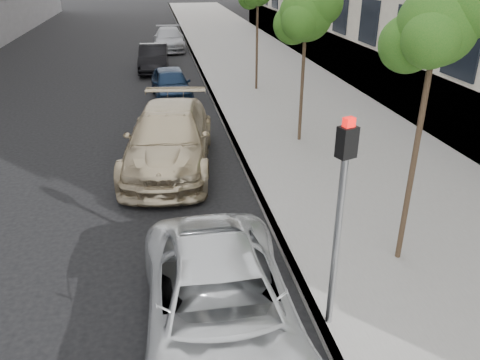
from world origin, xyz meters
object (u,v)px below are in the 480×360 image
object	(u,v)px
signal_pole	(340,205)
suv	(169,138)
sedan_rear	(169,39)
tree_near	(439,27)
sedan_blue	(171,84)
tree_mid	(307,14)
minivan	(221,307)
sedan_black	(154,58)

from	to	relation	value
signal_pole	suv	xyz separation A→B (m)	(-2.14, 6.93, -1.39)
suv	sedan_rear	bearing A→B (deg)	95.44
tree_near	suv	world-z (taller)	tree_near
sedan_blue	suv	bearing A→B (deg)	-96.28
tree_near	sedan_rear	bearing A→B (deg)	97.82
signal_pole	sedan_rear	world-z (taller)	signal_pole
tree_mid	sedan_rear	bearing A→B (deg)	100.63
signal_pole	minivan	bearing A→B (deg)	160.14
signal_pole	suv	world-z (taller)	signal_pole
sedan_black	sedan_blue	bearing A→B (deg)	-80.53
minivan	sedan_black	distance (m)	19.48
signal_pole	sedan_blue	bearing A→B (deg)	77.65
minivan	sedan_rear	world-z (taller)	sedan_rear
sedan_blue	sedan_rear	xyz separation A→B (m)	(0.40, 11.77, 0.03)
sedan_black	tree_mid	bearing A→B (deg)	-66.32
minivan	suv	xyz separation A→B (m)	(-0.45, 6.93, 0.14)
signal_pole	sedan_rear	distance (m)	25.76
minivan	sedan_black	world-z (taller)	minivan
sedan_rear	tree_near	bearing A→B (deg)	-81.35
tree_near	sedan_rear	distance (m)	24.73
signal_pole	sedan_black	distance (m)	19.68
tree_mid	sedan_blue	size ratio (longest dim) A/B	1.24
tree_mid	signal_pole	size ratio (longest dim) A/B	1.40
tree_near	sedan_blue	size ratio (longest dim) A/B	1.34
signal_pole	sedan_rear	xyz separation A→B (m)	(-1.40, 25.67, -1.53)
tree_mid	tree_near	bearing A→B (deg)	-90.00
sedan_blue	tree_near	bearing A→B (deg)	-76.80
suv	tree_near	bearing A→B (deg)	-45.70
tree_near	sedan_blue	world-z (taller)	tree_near
suv	sedan_blue	size ratio (longest dim) A/B	1.49
minivan	suv	size ratio (longest dim) A/B	0.86
tree_near	minivan	world-z (taller)	tree_near
tree_near	suv	xyz separation A→B (m)	(-4.07, 5.48, -3.52)
tree_near	sedan_blue	xyz separation A→B (m)	(-3.73, 12.46, -3.69)
sedan_blue	sedan_black	world-z (taller)	sedan_black
tree_mid	minivan	size ratio (longest dim) A/B	0.97
tree_near	sedan_blue	distance (m)	13.51
sedan_black	sedan_rear	xyz separation A→B (m)	(1.04, 6.20, 0.01)
suv	sedan_blue	bearing A→B (deg)	94.87
signal_pole	sedan_rear	size ratio (longest dim) A/B	0.72
tree_near	tree_mid	world-z (taller)	tree_near
sedan_blue	sedan_black	bearing A→B (deg)	93.09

